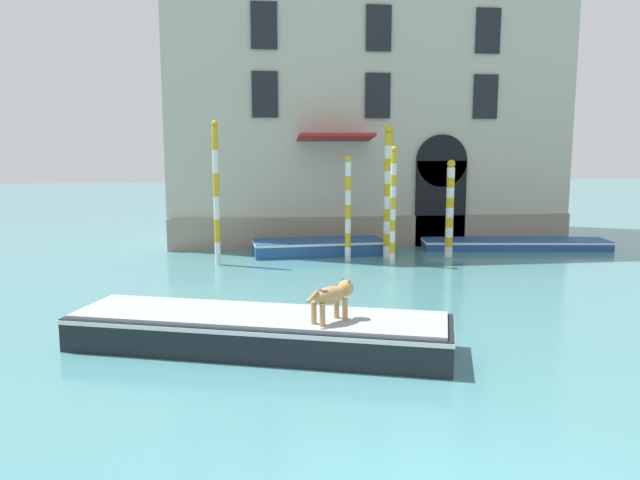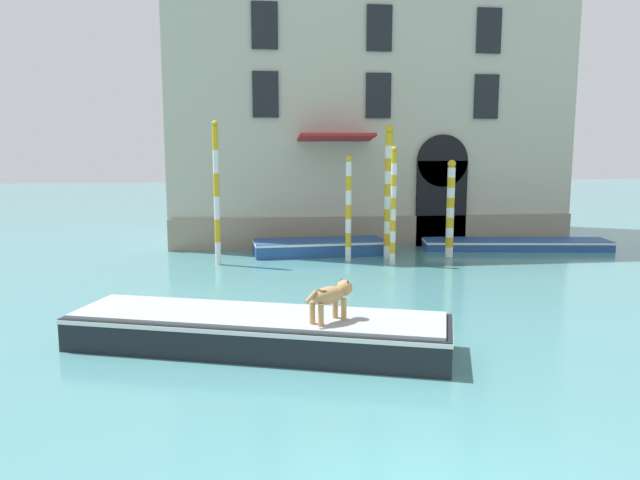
% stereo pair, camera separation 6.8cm
% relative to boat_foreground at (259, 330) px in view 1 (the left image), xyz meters
% --- Properties ---
extents(palazzo_left, '(15.61, 7.40, 15.99)m').
position_rel_boat_foreground_xyz_m(palazzo_left, '(4.84, 14.54, 7.60)').
color(palazzo_left, '#BCB29E').
rests_on(palazzo_left, ground_plane).
extents(boat_foreground, '(7.53, 4.11, 0.70)m').
position_rel_boat_foreground_xyz_m(boat_foreground, '(0.00, 0.00, 0.00)').
color(boat_foreground, black).
rests_on(boat_foreground, ground_plane).
extents(dog_on_deck, '(0.95, 0.74, 0.74)m').
position_rel_boat_foreground_xyz_m(dog_on_deck, '(1.32, -0.69, 0.81)').
color(dog_on_deck, tan).
rests_on(dog_on_deck, boat_foreground).
extents(boat_moored_near_palazzo, '(4.71, 1.82, 0.52)m').
position_rel_boat_foreground_xyz_m(boat_moored_near_palazzo, '(2.46, 10.16, -0.10)').
color(boat_moored_near_palazzo, '#234C8C').
rests_on(boat_moored_near_palazzo, ground_plane).
extents(boat_moored_far, '(7.01, 2.35, 0.36)m').
position_rel_boat_foreground_xyz_m(boat_moored_far, '(9.92, 10.36, -0.18)').
color(boat_moored_far, '#234C8C').
rests_on(boat_moored_far, ground_plane).
extents(mooring_pole_0, '(0.19, 0.19, 4.64)m').
position_rel_boat_foreground_xyz_m(mooring_pole_0, '(-1.05, 8.68, 1.96)').
color(mooring_pole_0, white).
rests_on(mooring_pole_0, ground_plane).
extents(mooring_pole_1, '(0.20, 0.20, 3.52)m').
position_rel_boat_foreground_xyz_m(mooring_pole_1, '(3.27, 8.80, 1.40)').
color(mooring_pole_1, white).
rests_on(mooring_pole_1, ground_plane).
extents(mooring_pole_2, '(0.19, 0.19, 3.83)m').
position_rel_boat_foreground_xyz_m(mooring_pole_2, '(4.61, 8.03, 1.56)').
color(mooring_pole_2, white).
rests_on(mooring_pole_2, ground_plane).
extents(mooring_pole_3, '(0.28, 0.28, 4.54)m').
position_rel_boat_foreground_xyz_m(mooring_pole_3, '(4.72, 9.17, 1.92)').
color(mooring_pole_3, white).
rests_on(mooring_pole_3, ground_plane).
extents(mooring_pole_4, '(0.28, 0.28, 3.37)m').
position_rel_boat_foreground_xyz_m(mooring_pole_4, '(6.91, 9.13, 1.33)').
color(mooring_pole_4, white).
rests_on(mooring_pole_4, ground_plane).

